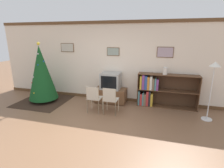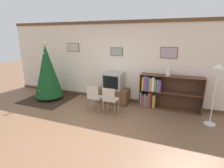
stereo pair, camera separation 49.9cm
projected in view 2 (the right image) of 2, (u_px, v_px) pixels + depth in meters
name	position (u px, v px, depth m)	size (l,w,h in m)	color
ground_plane	(80.00, 133.00, 4.14)	(24.00, 24.00, 0.00)	brown
wall_back	(116.00, 62.00, 5.99)	(8.72, 0.11, 2.70)	silver
area_rug	(50.00, 98.00, 6.41)	(1.62, 1.72, 0.01)	#332319
christmas_tree	(47.00, 71.00, 6.14)	(0.97, 0.97, 2.02)	maroon
tv_console	(113.00, 95.00, 5.98)	(1.05, 0.53, 0.50)	#4C311E
television	(113.00, 81.00, 5.84)	(0.63, 0.52, 0.54)	#9E9E99
folding_chair_left	(94.00, 97.00, 5.17)	(0.40, 0.40, 0.82)	#BCB29E
folding_chair_right	(110.00, 99.00, 4.99)	(0.40, 0.40, 0.82)	#BCB29E
bookshelf	(158.00, 92.00, 5.46)	(1.84, 0.36, 1.07)	brown
vase	(168.00, 72.00, 5.17)	(0.14, 0.14, 0.23)	silver
standing_lamp	(217.00, 79.00, 4.21)	(0.28, 0.28, 1.59)	silver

